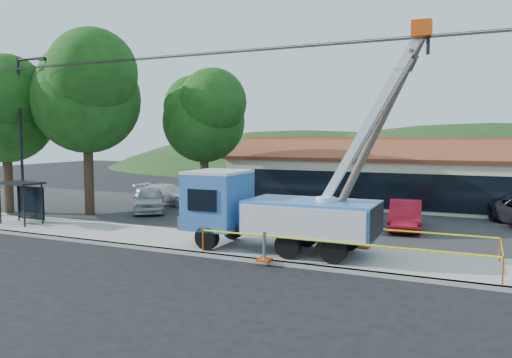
{
  "coord_description": "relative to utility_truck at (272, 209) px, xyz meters",
  "views": [
    {
      "loc": [
        9.32,
        -14.76,
        4.8
      ],
      "look_at": [
        0.31,
        5.0,
        2.9
      ],
      "focal_mm": 35.0,
      "sensor_mm": 36.0,
      "label": 1
    }
  ],
  "objects": [
    {
      "name": "ground",
      "position": [
        -1.62,
        -3.73,
        -1.82
      ],
      "size": [
        120.0,
        120.0,
        0.0
      ],
      "primitive_type": "plane",
      "color": "black",
      "rests_on": "ground"
    },
    {
      "name": "curb",
      "position": [
        -1.62,
        -1.63,
        -1.75
      ],
      "size": [
        60.0,
        0.25,
        0.15
      ],
      "primitive_type": "cube",
      "color": "#A09E96",
      "rests_on": "ground"
    },
    {
      "name": "sidewalk",
      "position": [
        -1.62,
        0.27,
        -1.75
      ],
      "size": [
        60.0,
        4.0,
        0.15
      ],
      "primitive_type": "cube",
      "color": "#A09E96",
      "rests_on": "ground"
    },
    {
      "name": "parking_lot",
      "position": [
        -1.62,
        8.27,
        -1.77
      ],
      "size": [
        60.0,
        12.0,
        0.1
      ],
      "primitive_type": "cube",
      "color": "#28282B",
      "rests_on": "ground"
    },
    {
      "name": "strip_mall",
      "position": [
        2.38,
        16.25,
        0.06
      ],
      "size": [
        22.5,
        8.53,
        4.67
      ],
      "color": "beige",
      "rests_on": "ground"
    },
    {
      "name": "streetlight",
      "position": [
        -15.4,
        1.27,
        3.48
      ],
      "size": [
        2.13,
        0.22,
        9.0
      ],
      "color": "black",
      "rests_on": "ground"
    },
    {
      "name": "tree_west_near",
      "position": [
        -13.62,
        4.27,
        5.7
      ],
      "size": [
        7.56,
        6.72,
        10.8
      ],
      "color": "#332316",
      "rests_on": "ground"
    },
    {
      "name": "tree_west_far",
      "position": [
        -18.62,
        2.77,
        4.72
      ],
      "size": [
        6.84,
        6.08,
        9.48
      ],
      "color": "#332316",
      "rests_on": "ground"
    },
    {
      "name": "tree_lot",
      "position": [
        -8.62,
        9.27,
        4.39
      ],
      "size": [
        6.3,
        5.6,
        8.94
      ],
      "color": "#332316",
      "rests_on": "ground"
    },
    {
      "name": "hill_west",
      "position": [
        -16.62,
        51.27,
        -1.82
      ],
      "size": [
        78.4,
        56.0,
        28.0
      ],
      "primitive_type": "ellipsoid",
      "color": "#183814",
      "rests_on": "ground"
    },
    {
      "name": "hill_center",
      "position": [
        8.38,
        51.27,
        -1.82
      ],
      "size": [
        89.6,
        64.0,
        32.0
      ],
      "primitive_type": "ellipsoid",
      "color": "#183814",
      "rests_on": "ground"
    },
    {
      "name": "utility_truck",
      "position": [
        0.0,
        0.0,
        0.0
      ],
      "size": [
        9.7,
        4.24,
        8.56
      ],
      "color": "black",
      "rests_on": "ground"
    },
    {
      "name": "leaning_pole",
      "position": [
        3.89,
        0.57,
        2.92
      ],
      "size": [
        4.17,
        1.75,
        8.43
      ],
      "color": "brown",
      "rests_on": "ground"
    },
    {
      "name": "bus_shelter",
      "position": [
        -14.32,
        0.18,
        -0.05
      ],
      "size": [
        2.42,
        1.6,
        2.23
      ],
      "rotation": [
        0.0,
        0.0,
        -0.08
      ],
      "color": "black",
      "rests_on": "ground"
    },
    {
      "name": "caution_tape",
      "position": [
        3.0,
        0.13,
        -0.98
      ],
      "size": [
        10.86,
        3.21,
        0.93
      ],
      "color": "#D2450B",
      "rests_on": "ground"
    },
    {
      "name": "car_silver",
      "position": [
        -10.87,
        6.44,
        -1.82
      ],
      "size": [
        4.1,
        4.77,
        1.55
      ],
      "primitive_type": "imported",
      "rotation": [
        0.0,
        0.0,
        0.61
      ],
      "color": "#B7BABF",
      "rests_on": "ground"
    },
    {
      "name": "car_red",
      "position": [
        4.27,
        7.11,
        -1.82
      ],
      "size": [
        2.02,
        4.52,
        1.44
      ],
      "primitive_type": "imported",
      "rotation": [
        0.0,
        0.0,
        0.11
      ],
      "color": "#A31020",
      "rests_on": "ground"
    },
    {
      "name": "car_white",
      "position": [
        -11.72,
        9.66,
        -1.82
      ],
      "size": [
        4.89,
        2.21,
        1.39
      ],
      "primitive_type": "imported",
      "rotation": [
        0.0,
        0.0,
        1.52
      ],
      "color": "silver",
      "rests_on": "ground"
    }
  ]
}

